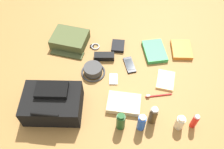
{
  "coord_description": "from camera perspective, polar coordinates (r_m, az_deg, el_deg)",
  "views": [
    {
      "loc": [
        -0.1,
        0.93,
        1.33
      ],
      "look_at": [
        0.0,
        0.0,
        0.04
      ],
      "focal_mm": 39.26,
      "sensor_mm": 36.0,
      "label": 1
    }
  ],
  "objects": [
    {
      "name": "notepad",
      "position": [
        1.64,
        12.36,
        -1.28
      ],
      "size": [
        0.13,
        0.16,
        0.02
      ],
      "primitive_type": "cube",
      "rotation": [
        0.0,
        0.0,
        -0.13
      ],
      "color": "beige",
      "rests_on": "ground_plane"
    },
    {
      "name": "paperback_novel",
      "position": [
        1.83,
        15.86,
        5.58
      ],
      "size": [
        0.15,
        0.18,
        0.03
      ],
      "color": "orange",
      "rests_on": "ground_plane"
    },
    {
      "name": "cell_phone",
      "position": [
        1.69,
        4.11,
        2.26
      ],
      "size": [
        0.1,
        0.15,
        0.01
      ],
      "color": "black",
      "rests_on": "ground_plane"
    },
    {
      "name": "sunscreen_spray",
      "position": [
        1.48,
        18.69,
        -10.27
      ],
      "size": [
        0.03,
        0.03,
        0.12
      ],
      "color": "red",
      "rests_on": "ground_plane"
    },
    {
      "name": "toiletry_pouch",
      "position": [
        1.82,
        -9.8,
        7.93
      ],
      "size": [
        0.27,
        0.27,
        0.08
      ],
      "color": "#47512D",
      "rests_on": "ground_plane"
    },
    {
      "name": "folded_towel",
      "position": [
        1.5,
        2.78,
        -6.74
      ],
      "size": [
        0.2,
        0.15,
        0.04
      ],
      "primitive_type": "cube",
      "rotation": [
        0.0,
        0.0,
        -0.03
      ],
      "color": "beige",
      "rests_on": "ground_plane"
    },
    {
      "name": "shampoo_bottle",
      "position": [
        1.4,
        2.05,
        -10.83
      ],
      "size": [
        0.05,
        0.05,
        0.14
      ],
      "color": "#19471E",
      "rests_on": "ground_plane"
    },
    {
      "name": "lotion_bottle",
      "position": [
        1.46,
        15.54,
        -10.72
      ],
      "size": [
        0.05,
        0.05,
        0.11
      ],
      "color": "beige",
      "rests_on": "ground_plane"
    },
    {
      "name": "bucket_hat",
      "position": [
        1.63,
        -4.44,
        0.97
      ],
      "size": [
        0.16,
        0.16,
        0.06
      ],
      "color": "#404040",
      "rests_on": "ground_plane"
    },
    {
      "name": "backpack",
      "position": [
        1.48,
        -13.65,
        -6.47
      ],
      "size": [
        0.35,
        0.26,
        0.17
      ],
      "color": "black",
      "rests_on": "ground_plane"
    },
    {
      "name": "wallet",
      "position": [
        1.79,
        1.41,
        6.65
      ],
      "size": [
        0.09,
        0.11,
        0.02
      ],
      "primitive_type": "cube",
      "rotation": [
        0.0,
        0.0,
        0.02
      ],
      "color": "black",
      "rests_on": "ground_plane"
    },
    {
      "name": "toothbrush",
      "position": [
        1.57,
        10.46,
        -4.83
      ],
      "size": [
        0.17,
        0.05,
        0.02
      ],
      "color": "red",
      "rests_on": "ground_plane"
    },
    {
      "name": "wristwatch",
      "position": [
        1.8,
        -4.01,
        6.54
      ],
      "size": [
        0.07,
        0.06,
        0.01
      ],
      "color": "#99999E",
      "rests_on": "ground_plane"
    },
    {
      "name": "sunglasses_case",
      "position": [
        1.71,
        -1.83,
        4.21
      ],
      "size": [
        0.15,
        0.07,
        0.04
      ],
      "primitive_type": "cube",
      "rotation": [
        0.0,
        0.0,
        0.11
      ],
      "color": "black",
      "rests_on": "ground_plane"
    },
    {
      "name": "media_player",
      "position": [
        1.61,
        0.34,
        -1.07
      ],
      "size": [
        0.06,
        0.09,
        0.01
      ],
      "color": "#B7B7BC",
      "rests_on": "ground_plane"
    },
    {
      "name": "deodorant_spray",
      "position": [
        1.4,
        6.91,
        -11.03
      ],
      "size": [
        0.05,
        0.05,
        0.13
      ],
      "color": "blue",
      "rests_on": "ground_plane"
    },
    {
      "name": "cologne_bottle",
      "position": [
        1.43,
        9.57,
        -9.33
      ],
      "size": [
        0.05,
        0.05,
        0.14
      ],
      "color": "#473319",
      "rests_on": "ground_plane"
    },
    {
      "name": "travel_guidebook",
      "position": [
        1.78,
        9.88,
        5.35
      ],
      "size": [
        0.19,
        0.23,
        0.03
      ],
      "color": "#2D934C",
      "rests_on": "ground_plane"
    },
    {
      "name": "ground_plane",
      "position": [
        1.63,
        -0.0,
        -1.07
      ],
      "size": [
        2.64,
        2.02,
        0.02
      ],
      "primitive_type": "cube",
      "color": "olive",
      "rests_on": "ground"
    }
  ]
}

